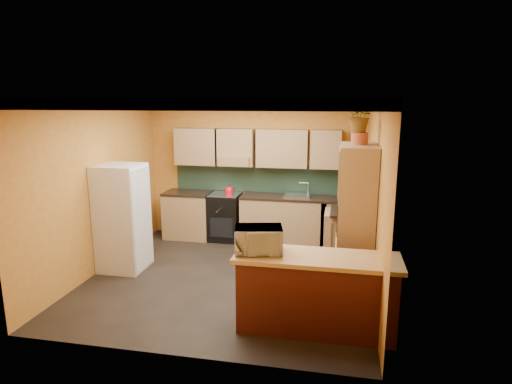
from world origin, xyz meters
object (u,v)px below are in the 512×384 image
pantry (355,221)px  breakfast_bar (316,295)px  fridge (122,218)px  microwave (258,240)px  stove (225,217)px  base_cabinets_back (257,219)px

pantry → breakfast_bar: 1.36m
fridge → pantry: 3.61m
fridge → microwave: (2.46, -1.33, 0.23)m
stove → fridge: fridge is taller
fridge → base_cabinets_back: bearing=43.6°
stove → microwave: microwave is taller
base_cabinets_back → stove: (-0.63, -0.00, 0.02)m
pantry → breakfast_bar: bearing=-112.1°
breakfast_bar → stove: bearing=122.1°
base_cabinets_back → pantry: (1.76, -1.96, 0.61)m
base_cabinets_back → microwave: microwave is taller
fridge → breakfast_bar: (3.14, -1.33, -0.41)m
base_cabinets_back → microwave: bearing=-78.6°
base_cabinets_back → fridge: fridge is taller
stove → fridge: 2.17m
stove → pantry: 3.14m
stove → fridge: bearing=-124.7°
pantry → fridge: bearing=176.7°
stove → microwave: size_ratio=1.66×
base_cabinets_back → microwave: 3.21m
breakfast_bar → microwave: bearing=180.0°
breakfast_bar → base_cabinets_back: bearing=113.0°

